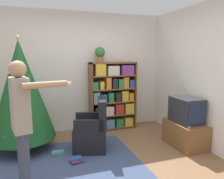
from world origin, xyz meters
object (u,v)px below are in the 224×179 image
Objects in this scene: bookshelf at (113,95)px; television at (186,110)px; standing_person at (22,119)px; armchair at (92,132)px; potted_plant at (100,53)px; christmas_tree at (21,90)px.

bookshelf is 2.78× the size of television.
standing_person reaches higher than bookshelf.
armchair is at bearing -127.83° from bookshelf.
potted_plant reaches higher than bookshelf.
potted_plant reaches higher than television.
christmas_tree reaches higher than potted_plant.
potted_plant is at bearing 18.93° from christmas_tree.
television is at bearing -56.28° from bookshelf.
standing_person is at bearing -132.47° from bookshelf.
armchair reaches higher than television.
christmas_tree is 6.10× the size of potted_plant.
christmas_tree reaches higher than television.
christmas_tree is 1.44m from standing_person.
television is 1.76m from armchair.
bookshelf reaches higher than armchair.
armchair is 1.74m from potted_plant.
armchair is 2.80× the size of potted_plant.
potted_plant is (1.59, 0.54, 0.63)m from christmas_tree.
bookshelf is 0.98m from potted_plant.
bookshelf is at bearing 15.85° from christmas_tree.
standing_person is (0.08, -1.44, -0.11)m from christmas_tree.
christmas_tree is 1.43m from armchair.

